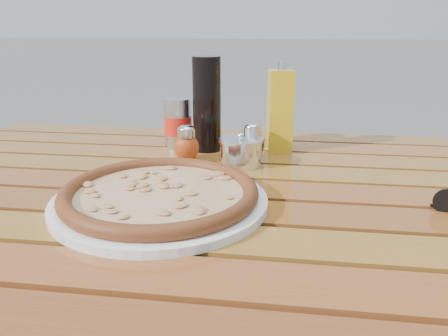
# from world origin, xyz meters

# --- Properties ---
(table) EXTENTS (1.40, 0.90, 0.75)m
(table) POSITION_xyz_m (0.00, -0.00, 0.67)
(table) COLOR #3C250D
(table) RESTS_ON ground
(plate) EXTENTS (0.40, 0.40, 0.01)m
(plate) POSITION_xyz_m (-0.09, -0.10, 0.76)
(plate) COLOR white
(plate) RESTS_ON table
(pizza) EXTENTS (0.34, 0.34, 0.03)m
(pizza) POSITION_xyz_m (-0.09, -0.10, 0.77)
(pizza) COLOR beige
(pizza) RESTS_ON plate
(pepper_shaker) EXTENTS (0.06, 0.06, 0.08)m
(pepper_shaker) POSITION_xyz_m (-0.10, 0.15, 0.79)
(pepper_shaker) COLOR #B33E14
(pepper_shaker) RESTS_ON table
(oregano_shaker) EXTENTS (0.06, 0.06, 0.08)m
(oregano_shaker) POSITION_xyz_m (0.04, 0.19, 0.79)
(oregano_shaker) COLOR #343C18
(oregano_shaker) RESTS_ON table
(dark_bottle) EXTENTS (0.07, 0.07, 0.22)m
(dark_bottle) POSITION_xyz_m (-0.07, 0.24, 0.86)
(dark_bottle) COLOR black
(dark_bottle) RESTS_ON table
(soda_can) EXTENTS (0.07, 0.07, 0.12)m
(soda_can) POSITION_xyz_m (-0.15, 0.26, 0.81)
(soda_can) COLOR silver
(soda_can) RESTS_ON table
(olive_oil_cruet) EXTENTS (0.06, 0.06, 0.21)m
(olive_oil_cruet) POSITION_xyz_m (0.10, 0.26, 0.85)
(olive_oil_cruet) COLOR gold
(olive_oil_cruet) RESTS_ON table
(parmesan_tin) EXTENTS (0.12, 0.12, 0.07)m
(parmesan_tin) POSITION_xyz_m (0.02, 0.14, 0.78)
(parmesan_tin) COLOR white
(parmesan_tin) RESTS_ON table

